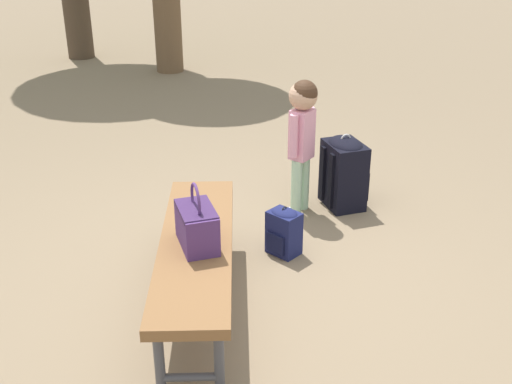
% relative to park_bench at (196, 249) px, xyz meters
% --- Properties ---
extents(ground_plane, '(40.00, 40.00, 0.00)m').
position_rel_park_bench_xyz_m(ground_plane, '(0.31, -0.15, -0.39)').
color(ground_plane, '#7F6B51').
rests_on(ground_plane, ground).
extents(park_bench, '(1.65, 0.75, 0.45)m').
position_rel_park_bench_xyz_m(park_bench, '(0.00, 0.00, 0.00)').
color(park_bench, brown).
rests_on(park_bench, ground).
extents(handbag, '(0.37, 0.31, 0.37)m').
position_rel_park_bench_xyz_m(handbag, '(-0.05, -0.03, 0.18)').
color(handbag, '#4C2D66').
rests_on(handbag, park_bench).
extents(child_standing, '(0.26, 0.21, 1.02)m').
position_rel_park_bench_xyz_m(child_standing, '(1.37, -0.41, 0.29)').
color(child_standing, '#B2D8B2').
rests_on(child_standing, ground).
extents(backpack_large, '(0.43, 0.40, 0.59)m').
position_rel_park_bench_xyz_m(backpack_large, '(1.53, -0.72, -0.10)').
color(backpack_large, black).
rests_on(backpack_large, ground).
extents(backpack_small, '(0.24, 0.26, 0.35)m').
position_rel_park_bench_xyz_m(backpack_small, '(0.72, -0.39, -0.22)').
color(backpack_small, '#191E4C').
rests_on(backpack_small, ground).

